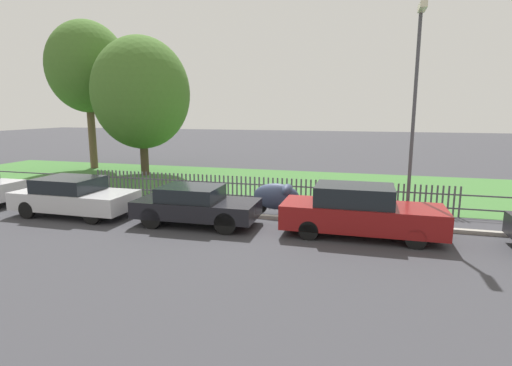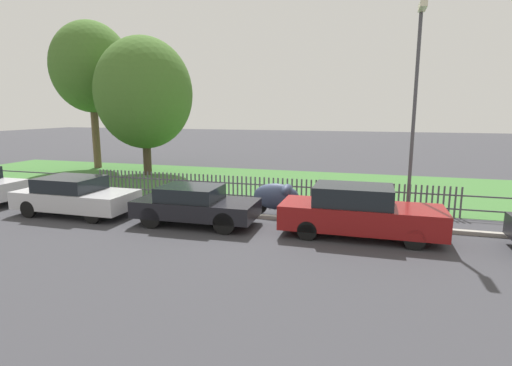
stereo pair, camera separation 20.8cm
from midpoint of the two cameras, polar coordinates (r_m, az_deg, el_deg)
name	(u,v)px [view 2 (the right image)]	position (r m, az deg, el deg)	size (l,w,h in m)	color
ground_plane	(241,217)	(13.81, -1.72, -4.93)	(120.00, 120.00, 0.00)	#38383D
kerb_stone	(242,215)	(13.89, -1.60, -4.59)	(40.02, 0.20, 0.12)	#9E998E
grass_strip	(283,184)	(19.98, 4.16, -0.16)	(40.02, 9.05, 0.01)	#3D7033
park_fence	(258,191)	(15.57, 0.60, -1.10)	(40.02, 0.05, 1.09)	#4C4C51
parked_car_black_saloon	(75,195)	(15.41, -24.09, -1.64)	(4.17, 1.84, 1.33)	#BCBCC1
parked_car_navy_estate	(195,204)	(12.97, -8.26, -3.04)	(3.95, 1.81, 1.25)	black
parked_car_red_compact	(359,212)	(11.99, 14.93, -3.98)	(4.61, 1.70, 1.51)	maroon
covered_motorcycle	(277,196)	(13.97, 3.50, -1.93)	(1.80, 0.76, 1.13)	black
tree_nearest_kerb	(91,68)	(27.49, -22.30, 15.00)	(4.80, 4.80, 9.02)	brown
tree_behind_motorcycle	(144,93)	(23.40, -15.45, 12.25)	(5.31, 5.31, 7.63)	#473828
street_lamp	(416,95)	(13.40, 22.27, 11.61)	(0.20, 0.79, 6.68)	#47474C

